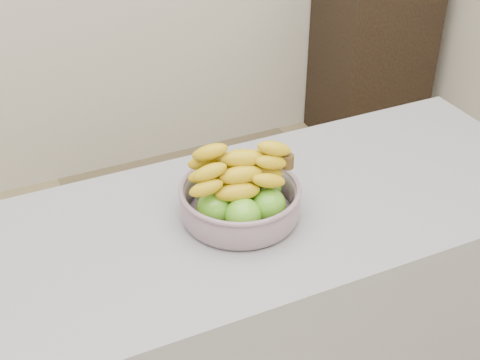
# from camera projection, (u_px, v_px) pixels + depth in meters

# --- Properties ---
(cabinet) EXTENTS (0.52, 0.42, 0.94)m
(cabinet) POSITION_uv_depth(u_px,v_px,m) (372.00, 51.00, 3.46)
(cabinet) COLOR black
(cabinet) RESTS_ON ground
(fruit_bowl) EXTENTS (0.28, 0.28, 0.18)m
(fruit_bowl) POSITION_uv_depth(u_px,v_px,m) (240.00, 196.00, 1.52)
(fruit_bowl) COLOR #8D9EA9
(fruit_bowl) RESTS_ON counter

